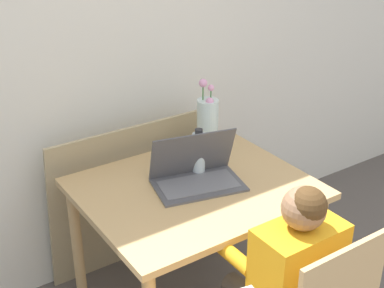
% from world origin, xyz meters
% --- Properties ---
extents(wall_back, '(6.40, 0.05, 2.50)m').
position_xyz_m(wall_back, '(0.00, 2.23, 1.25)').
color(wall_back, white).
rests_on(wall_back, ground_plane).
extents(dining_table, '(0.95, 0.78, 0.71)m').
position_xyz_m(dining_table, '(0.22, 1.59, 0.62)').
color(dining_table, tan).
rests_on(dining_table, ground_plane).
extents(person_seated, '(0.32, 0.42, 1.00)m').
position_xyz_m(person_seated, '(0.23, 1.03, 0.62)').
color(person_seated, orange).
rests_on(person_seated, ground_plane).
extents(laptop, '(0.42, 0.31, 0.23)m').
position_xyz_m(laptop, '(0.24, 1.61, 0.77)').
color(laptop, '#4C4C51').
rests_on(laptop, dining_table).
extents(flower_vase, '(0.10, 0.10, 0.36)m').
position_xyz_m(flower_vase, '(0.47, 1.85, 0.85)').
color(flower_vase, silver).
rests_on(flower_vase, dining_table).
extents(water_bottle, '(0.06, 0.06, 0.21)m').
position_xyz_m(water_bottle, '(0.30, 1.68, 0.81)').
color(water_bottle, silver).
rests_on(water_bottle, dining_table).
extents(cardboard_panel, '(0.87, 0.13, 0.84)m').
position_xyz_m(cardboard_panel, '(0.17, 2.11, 0.42)').
color(cardboard_panel, tan).
rests_on(cardboard_panel, ground_plane).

